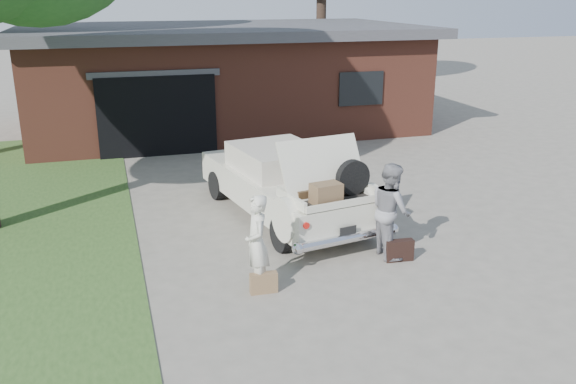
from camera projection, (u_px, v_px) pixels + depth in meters
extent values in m
plane|color=gray|center=(298.00, 265.00, 10.14)|extent=(90.00, 90.00, 0.00)
cube|color=brown|center=(223.00, 81.00, 20.40)|extent=(12.00, 7.00, 3.00)
cube|color=#4C4C51|center=(221.00, 30.00, 19.89)|extent=(12.80, 7.80, 0.30)
cube|color=black|center=(157.00, 116.00, 16.70)|extent=(3.20, 0.30, 2.20)
cube|color=#4C4C51|center=(155.00, 74.00, 16.28)|extent=(3.50, 0.12, 0.18)
cube|color=black|center=(361.00, 88.00, 18.13)|extent=(1.40, 0.08, 1.00)
cylinder|color=#38281E|center=(321.00, 22.00, 27.27)|extent=(0.44, 0.44, 6.12)
cube|color=beige|center=(284.00, 188.00, 12.24)|extent=(2.58, 4.94, 0.61)
cube|color=beige|center=(277.00, 159.00, 12.31)|extent=(1.86, 2.12, 0.49)
cube|color=black|center=(259.00, 150.00, 13.07)|extent=(1.45, 0.33, 0.41)
cube|color=black|center=(298.00, 170.00, 11.55)|extent=(1.45, 0.33, 0.41)
cylinder|color=black|center=(282.00, 234.00, 10.61)|extent=(0.31, 0.65, 0.62)
cylinder|color=black|center=(362.00, 219.00, 11.32)|extent=(0.31, 0.65, 0.62)
cylinder|color=black|center=(217.00, 185.00, 13.32)|extent=(0.31, 0.65, 0.62)
cylinder|color=black|center=(285.00, 175.00, 14.03)|extent=(0.31, 0.65, 0.62)
cylinder|color=silver|center=(347.00, 238.00, 10.27)|extent=(1.93, 0.51, 0.17)
cylinder|color=#A5140F|center=(305.00, 225.00, 9.88)|extent=(0.13, 0.11, 0.11)
cylinder|color=#A5140F|center=(384.00, 210.00, 10.55)|extent=(0.13, 0.11, 0.11)
cube|color=black|center=(348.00, 231.00, 10.21)|extent=(0.32, 0.07, 0.16)
cube|color=black|center=(329.00, 198.00, 10.62)|extent=(1.62, 1.27, 0.04)
cube|color=beige|center=(291.00, 199.00, 10.27)|extent=(0.24, 1.03, 0.17)
cube|color=beige|center=(366.00, 187.00, 10.92)|extent=(0.24, 1.03, 0.17)
cube|color=beige|center=(345.00, 204.00, 10.17)|extent=(1.49, 0.32, 0.11)
cube|color=beige|center=(322.00, 167.00, 10.69)|extent=(1.65, 0.81, 0.97)
cube|color=#4D3721|center=(308.00, 193.00, 10.58)|extent=(0.56, 0.41, 0.16)
cube|color=brown|center=(326.00, 193.00, 10.26)|extent=(0.55, 0.41, 0.35)
cube|color=black|center=(330.00, 187.00, 10.84)|extent=(0.67, 0.50, 0.19)
cylinder|color=black|center=(353.00, 177.00, 10.67)|extent=(0.64, 0.26, 0.62)
imported|color=silver|center=(257.00, 243.00, 9.11)|extent=(0.38, 0.56, 1.50)
imported|color=gray|center=(391.00, 210.00, 10.31)|extent=(0.63, 0.81, 1.64)
cube|color=olive|center=(264.00, 283.00, 9.17)|extent=(0.42, 0.15, 0.32)
cube|color=black|center=(399.00, 250.00, 10.27)|extent=(0.49, 0.19, 0.37)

